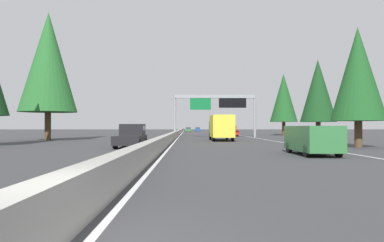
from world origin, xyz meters
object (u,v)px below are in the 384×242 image
Objects in this scene: minivan_mid_center at (312,139)px; conifer_left_near at (48,62)px; conifer_right_foreground at (358,74)px; oncoming_near at (132,136)px; sedan_far_center at (198,129)px; conifer_right_near at (318,91)px; box_truck_distant_b at (221,127)px; sign_gantry_overhead at (216,104)px; pickup_mid_right at (231,131)px; sedan_near_right at (188,130)px; conifer_right_mid at (284,98)px.

conifer_left_near is at bearing 46.30° from minivan_mid_center.
conifer_right_foreground is at bearing -116.93° from conifer_left_near.
oncoming_near is at bearing 87.99° from conifer_right_foreground.
sedan_far_center is 0.43× the size of conifer_right_near.
conifer_left_near is (1.01, 20.81, 7.84)m from box_truck_distant_b.
sign_gantry_overhead reaches higher than minivan_mid_center.
box_truck_distant_b is 22.26m from conifer_left_near.
pickup_mid_right is 20.48m from conifer_right_near.
conifer_right_near is at bearing -171.05° from sedan_far_center.
minivan_mid_center is 1.14× the size of sedan_far_center.
conifer_right_mid is at bearing -159.36° from sedan_near_right.
sedan_far_center is at bearing 5.64° from conifer_right_foreground.
conifer_right_near is at bearing 128.65° from oncoming_near.
sign_gantry_overhead is 2.88× the size of sedan_far_center.
conifer_right_mid reaches higher than pickup_mid_right.
minivan_mid_center is at bearing 159.48° from conifer_right_near.
conifer_right_foreground reaches higher than minivan_mid_center.
pickup_mid_right reaches higher than minivan_mid_center.
sedan_near_right is at bearing 20.64° from conifer_right_mid.
pickup_mid_right is 0.58× the size of conifer_right_foreground.
sedan_near_right is at bearing 164.49° from sedan_far_center.
conifer_right_near is 0.66× the size of conifer_left_near.
box_truck_distant_b is 86.04m from sedan_far_center.
sedan_near_right is 72.81m from conifer_right_near.
sedan_far_center is 0.46× the size of conifer_right_foreground.
oncoming_near is at bearing 175.35° from sedan_far_center.
conifer_right_near reaches higher than sedan_near_right.
conifer_right_near is at bearing -76.20° from box_truck_distant_b.
sedan_far_center is at bearing 13.71° from conifer_right_mid.
sedan_far_center is at bearing 1.93° from minivan_mid_center.
conifer_right_mid is (40.35, -4.74, 1.30)m from conifer_right_foreground.
conifer_right_near is at bearing -86.38° from conifer_left_near.
sedan_near_right is at bearing 4.19° from minivan_mid_center.
conifer_left_near is at bearing 166.79° from sedan_near_right.
oncoming_near reaches higher than minivan_mid_center.
oncoming_near is 27.64m from conifer_right_near.
sign_gantry_overhead is at bearing 161.56° from oncoming_near.
pickup_mid_right is 32.54m from conifer_left_near.
minivan_mid_center is at bearing -133.70° from conifer_left_near.
conifer_right_near is (3.13, -12.73, 4.61)m from box_truck_distant_b.
box_truck_distant_b is at bearing 170.03° from pickup_mid_right.
conifer_right_near is (25.17, -9.42, 5.27)m from minivan_mid_center.
sign_gantry_overhead is 19.18m from conifer_right_mid.
sedan_near_right is at bearing 3.89° from sign_gantry_overhead.
sign_gantry_overhead is 2.88× the size of sedan_near_right.
pickup_mid_right is 1.27× the size of sedan_far_center.
pickup_mid_right is 1.27× the size of sedan_near_right.
sign_gantry_overhead is at bearing 157.81° from pickup_mid_right.
box_truck_distant_b is at bearing -92.77° from conifer_left_near.
sedan_near_right is at bearing 176.90° from oncoming_near.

